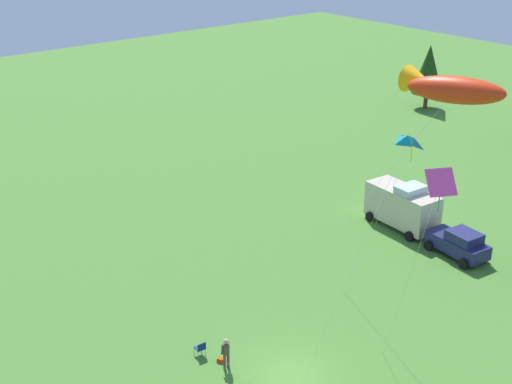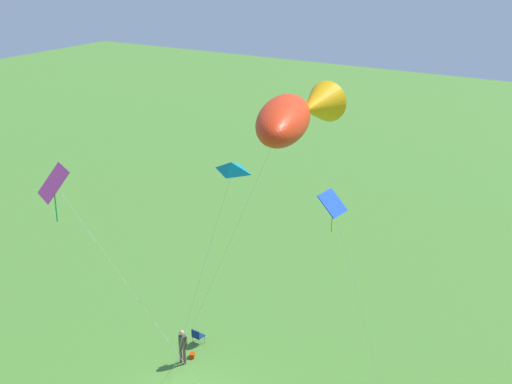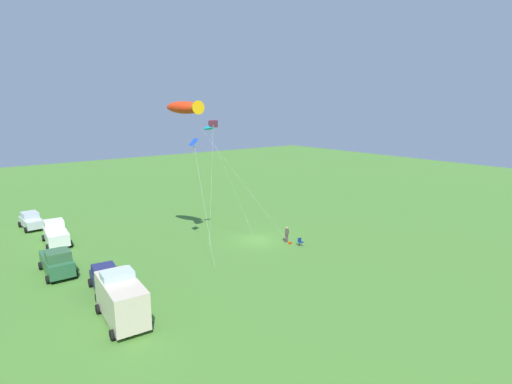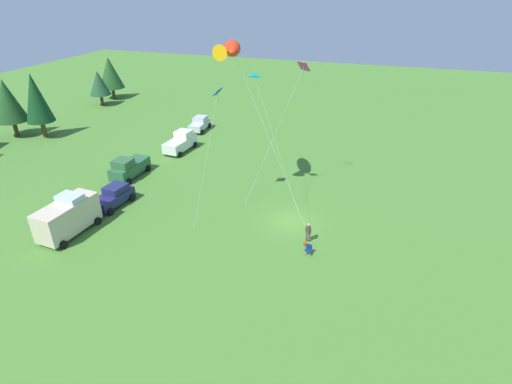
% 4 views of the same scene
% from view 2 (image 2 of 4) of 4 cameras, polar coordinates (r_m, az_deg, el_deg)
% --- Properties ---
extents(person_kite_flyer, '(0.35, 0.52, 1.74)m').
position_cam_2_polar(person_kite_flyer, '(33.99, -5.92, -12.01)').
color(person_kite_flyer, '#5A3947').
rests_on(person_kite_flyer, ground).
extents(folding_chair, '(0.51, 0.51, 0.82)m').
position_cam_2_polar(folding_chair, '(35.60, -4.73, -11.37)').
color(folding_chair, navy).
rests_on(folding_chair, ground).
extents(backpack_on_grass, '(0.38, 0.34, 0.22)m').
position_cam_2_polar(backpack_on_grass, '(34.84, -5.13, -12.88)').
color(backpack_on_grass, '#BB3405').
rests_on(backpack_on_grass, ground).
extents(kite_large_fish, '(7.99, 10.34, 14.75)m').
position_cam_2_polar(kite_large_fish, '(20.30, 2.92, 6.08)').
color(kite_large_fish, red).
rests_on(kite_large_fish, ground).
extents(kite_diamond_rainbow, '(5.72, 4.62, 12.72)m').
position_cam_2_polar(kite_diamond_rainbow, '(21.19, -15.37, -0.11)').
color(kite_diamond_rainbow, '#CF3F95').
rests_on(kite_diamond_rainbow, ground).
extents(kite_diamond_blue, '(5.07, 1.20, 11.25)m').
position_cam_2_polar(kite_diamond_blue, '(22.93, 6.32, -1.68)').
color(kite_diamond_blue, blue).
rests_on(kite_diamond_blue, ground).
extents(kite_delta_teal, '(1.76, 5.27, 12.39)m').
position_cam_2_polar(kite_delta_teal, '(22.14, -2.04, 1.85)').
color(kite_delta_teal, '#0B869A').
rests_on(kite_delta_teal, ground).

